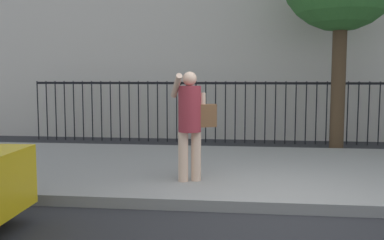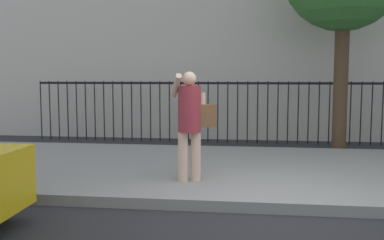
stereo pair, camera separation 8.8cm
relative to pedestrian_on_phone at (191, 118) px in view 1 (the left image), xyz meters
name	(u,v)px [view 1 (the left image)]	position (x,y,z in m)	size (l,w,h in m)	color
ground_plane	(277,215)	(1.21, -1.03, -1.10)	(60.00, 60.00, 0.00)	#28282B
sidewalk	(268,171)	(1.21, 1.17, -1.03)	(28.00, 4.40, 0.15)	gray
iron_fence	(260,104)	(1.21, 4.87, -0.08)	(12.03, 0.04, 1.60)	black
pedestrian_on_phone	(191,118)	(0.00, 0.00, 0.00)	(0.72, 0.53, 1.65)	beige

